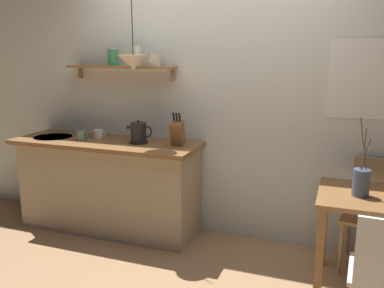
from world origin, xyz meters
name	(u,v)px	position (x,y,z in m)	size (l,w,h in m)	color
ground_plane	(193,259)	(0.00, 0.00, 0.00)	(14.00, 14.00, 0.00)	#A87F56
back_wall	(239,95)	(0.21, 0.65, 1.35)	(6.80, 0.11, 2.70)	silver
kitchen_counter	(108,185)	(-1.00, 0.32, 0.46)	(1.83, 0.63, 0.90)	tan
wall_shelf	(127,63)	(-0.85, 0.49, 1.63)	(1.12, 0.20, 0.32)	#9E6B3D
dining_table	(378,214)	(1.40, 0.02, 0.60)	(0.83, 0.68, 0.74)	brown
dining_chair_far	(373,209)	(1.39, 0.42, 0.50)	(0.48, 0.49, 0.89)	tan
twig_vase	(361,182)	(1.26, -0.02, 0.84)	(0.12, 0.12, 0.56)	#475675
electric_kettle	(139,133)	(-0.65, 0.32, 1.00)	(0.25, 0.17, 0.22)	black
knife_block	(177,133)	(-0.27, 0.34, 1.02)	(0.10, 0.17, 0.30)	brown
coffee_mug_by_sink	(81,136)	(-1.22, 0.24, 0.95)	(0.12, 0.08, 0.09)	slate
coffee_mug_spare	(98,134)	(-1.13, 0.38, 0.95)	(0.13, 0.10, 0.09)	white
pendant_lamp	(133,62)	(-0.63, 0.22, 1.65)	(0.28, 0.28, 0.59)	black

